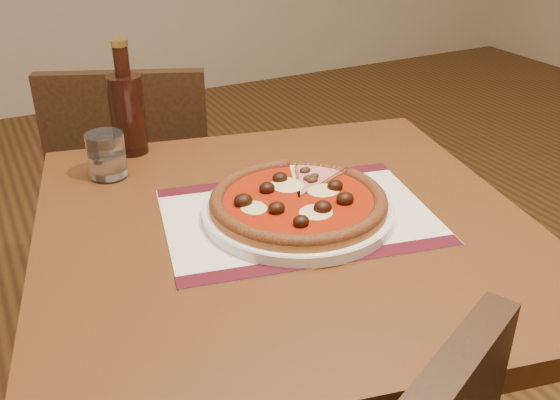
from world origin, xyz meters
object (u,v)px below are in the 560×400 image
object	(u,v)px
table	(285,272)
water_glass	(107,155)
bottle	(127,110)
plate	(298,210)
pizza	(298,200)
chair_far	(139,191)

from	to	relation	value
table	water_glass	distance (m)	0.40
water_glass	bottle	world-z (taller)	bottle
water_glass	bottle	distance (m)	0.13
plate	pizza	xyz separation A→B (m)	(-0.00, -0.00, 0.02)
pizza	chair_far	bearing A→B (deg)	96.74
table	water_glass	bearing A→B (deg)	125.44
pizza	bottle	distance (m)	0.44
pizza	water_glass	distance (m)	0.39
pizza	plate	bearing A→B (deg)	47.04
chair_far	pizza	distance (m)	0.81
pizza	bottle	size ratio (longest dim) A/B	1.28
pizza	bottle	world-z (taller)	bottle
pizza	table	bearing A→B (deg)	-169.98
table	water_glass	xyz separation A→B (m)	(-0.22, 0.30, 0.14)
chair_far	pizza	world-z (taller)	chair_far
chair_far	bottle	distance (m)	0.51
chair_far	plate	distance (m)	0.80
table	plate	size ratio (longest dim) A/B	2.98
chair_far	plate	bearing A→B (deg)	119.33
plate	bottle	xyz separation A→B (m)	(-0.17, 0.40, 0.08)
pizza	bottle	bearing A→B (deg)	113.63
plate	pizza	world-z (taller)	pizza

